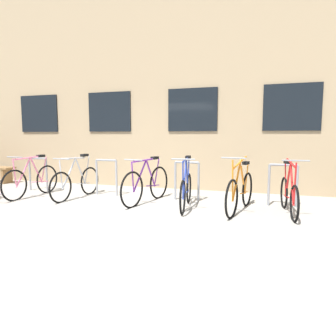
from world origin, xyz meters
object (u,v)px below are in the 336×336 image
bicycle_blue (186,189)px  bicycle_red (289,194)px  bicycle_silver (76,182)px  bicycle_purple (147,184)px  bicycle_orange (240,191)px  bicycle_pink (32,180)px

bicycle_blue → bicycle_red: bearing=2.3°
bicycle_silver → bicycle_purple: 1.74m
bicycle_blue → bicycle_silver: bearing=176.4°
bicycle_blue → bicycle_orange: (1.06, 0.02, 0.02)m
bicycle_silver → bicycle_red: (4.59, -0.09, -0.01)m
bicycle_red → bicycle_orange: bearing=-176.2°
bicycle_pink → bicycle_purple: bicycle_pink is taller
bicycle_silver → bicycle_orange: (3.72, -0.15, 0.01)m
bicycle_pink → bicycle_blue: bearing=-0.3°
bicycle_orange → bicycle_red: size_ratio=1.08×
bicycle_purple → bicycle_red: size_ratio=1.09×
bicycle_purple → bicycle_red: 2.86m
bicycle_silver → bicycle_blue: bearing=-3.6°
bicycle_silver → bicycle_purple: bearing=0.9°
bicycle_pink → bicycle_orange: 4.84m
bicycle_purple → bicycle_blue: bearing=-11.9°
bicycle_silver → bicycle_blue: size_ratio=1.06×
bicycle_pink → bicycle_red: bearing=0.6°
bicycle_silver → bicycle_purple: (1.74, 0.03, 0.02)m
bicycle_pink → bicycle_orange: bearing=0.0°
bicycle_silver → bicycle_purple: size_ratio=0.97×
bicycle_blue → bicycle_purple: bearing=168.1°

